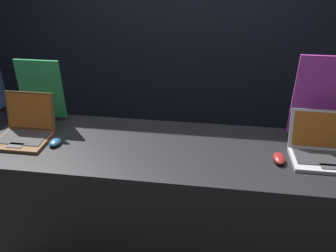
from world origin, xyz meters
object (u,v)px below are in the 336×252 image
object	(u,v)px
laptop_front	(26,129)
mouse_front	(55,142)
promo_stand_back	(322,100)
mouse_back	(279,158)
laptop_back	(326,149)
promo_stand_front	(41,92)

from	to	relation	value
laptop_front	mouse_front	size ratio (longest dim) A/B	3.23
promo_stand_back	mouse_back	bearing A→B (deg)	-130.01
laptop_front	laptop_back	xyz separation A→B (m)	(1.84, 0.03, -0.01)
laptop_front	mouse_back	world-z (taller)	laptop_front
mouse_front	promo_stand_front	distance (m)	0.44
laptop_front	mouse_back	bearing A→B (deg)	-2.07
promo_stand_front	promo_stand_back	size ratio (longest dim) A/B	0.81
laptop_front	promo_stand_back	distance (m)	1.87
laptop_back	promo_stand_back	distance (m)	0.31
laptop_back	mouse_front	bearing A→B (deg)	-177.08
mouse_back	promo_stand_front	bearing A→B (deg)	168.27
laptop_front	laptop_back	bearing A→B (deg)	0.78
mouse_front	laptop_back	size ratio (longest dim) A/B	0.25
promo_stand_front	laptop_back	bearing A→B (deg)	-7.57
mouse_front	mouse_back	size ratio (longest dim) A/B	0.85
laptop_back	laptop_front	bearing A→B (deg)	-179.22
laptop_front	laptop_back	world-z (taller)	laptop_front
mouse_front	promo_stand_front	bearing A→B (deg)	123.68
mouse_front	laptop_front	bearing A→B (deg)	165.20
laptop_front	mouse_back	xyz separation A→B (m)	(1.57, -0.06, -0.04)
mouse_front	mouse_back	distance (m)	1.36
promo_stand_front	mouse_back	world-z (taller)	promo_stand_front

